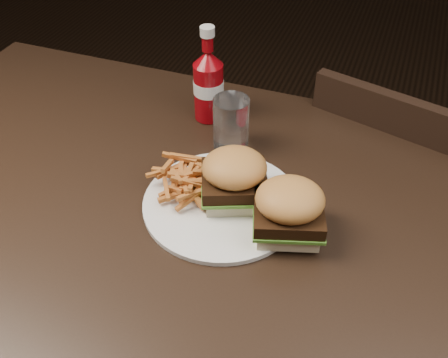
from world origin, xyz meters
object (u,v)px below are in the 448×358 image
(plate, at_px, (222,203))
(tumbler, at_px, (231,124))
(chair_far, at_px, (394,202))
(dining_table, at_px, (165,211))
(ketchup_bottle, at_px, (209,91))

(plate, bearing_deg, tumbler, 104.35)
(chair_far, height_order, tumbler, tumbler)
(dining_table, distance_m, plate, 0.10)
(dining_table, bearing_deg, chair_far, 52.42)
(chair_far, relative_size, plate, 1.42)
(dining_table, distance_m, chair_far, 0.70)
(chair_far, distance_m, plate, 0.64)
(dining_table, height_order, ketchup_bottle, ketchup_bottle)
(ketchup_bottle, bearing_deg, chair_far, 30.60)
(tumbler, bearing_deg, dining_table, -107.22)
(ketchup_bottle, bearing_deg, tumbler, -47.19)
(dining_table, bearing_deg, ketchup_bottle, 94.60)
(plate, relative_size, ketchup_bottle, 2.24)
(dining_table, xyz_separation_m, chair_far, (0.38, 0.50, -0.30))
(ketchup_bottle, height_order, tumbler, ketchup_bottle)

